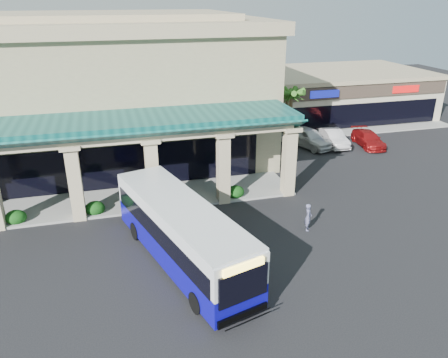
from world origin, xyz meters
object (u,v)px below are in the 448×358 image
object	(u,v)px
pedestrian	(308,217)
car_red	(368,139)
car_white	(333,138)
car_silver	(308,137)
transit_bus	(182,234)

from	to	relation	value
pedestrian	car_red	world-z (taller)	pedestrian
car_red	pedestrian	bearing A→B (deg)	-125.77
car_red	car_white	bearing A→B (deg)	169.85
car_silver	car_white	world-z (taller)	car_silver
car_white	car_red	world-z (taller)	car_white
car_silver	transit_bus	bearing A→B (deg)	-153.32
transit_bus	pedestrian	bearing A→B (deg)	-6.01
transit_bus	pedestrian	xyz separation A→B (m)	(7.55, 1.33, -0.79)
transit_bus	car_silver	world-z (taller)	transit_bus
pedestrian	car_silver	world-z (taller)	car_silver
transit_bus	car_red	size ratio (longest dim) A/B	2.55
pedestrian	car_white	size ratio (longest dim) A/B	0.37
transit_bus	car_red	xyz separation A→B (m)	(19.36, 13.85, -0.95)
pedestrian	car_white	distance (m)	16.12
pedestrian	car_red	xyz separation A→B (m)	(11.82, 12.52, -0.17)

